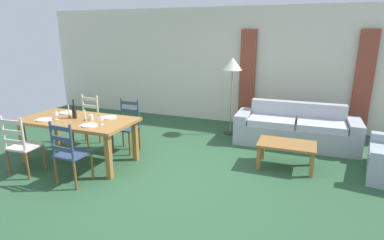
{
  "coord_description": "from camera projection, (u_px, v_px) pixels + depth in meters",
  "views": [
    {
      "loc": [
        2.06,
        -4.05,
        2.14
      ],
      "look_at": [
        0.3,
        0.54,
        0.75
      ],
      "focal_mm": 29.2,
      "sensor_mm": 36.0,
      "label": 1
    }
  ],
  "objects": [
    {
      "name": "standing_lamp",
      "position": [
        232.0,
        69.0,
        6.43
      ],
      "size": [
        0.4,
        0.4,
        1.64
      ],
      "color": "#332D28",
      "rests_on": "ground_plane"
    },
    {
      "name": "dining_chair_near_right",
      "position": [
        70.0,
        153.0,
        4.44
      ],
      "size": [
        0.44,
        0.42,
        0.96
      ],
      "color": "navy",
      "rests_on": "ground_plane"
    },
    {
      "name": "dining_chair_near_left",
      "position": [
        22.0,
        146.0,
        4.73
      ],
      "size": [
        0.45,
        0.43,
        0.96
      ],
      "color": "beige",
      "rests_on": "ground_plane"
    },
    {
      "name": "fork_near_left",
      "position": [
        38.0,
        119.0,
        5.15
      ],
      "size": [
        0.03,
        0.17,
        0.01
      ],
      "primitive_type": "cube",
      "rotation": [
        0.0,
        0.0,
        0.09
      ],
      "color": "silver",
      "rests_on": "dining_table"
    },
    {
      "name": "wall_far",
      "position": [
        221.0,
        66.0,
        7.53
      ],
      "size": [
        9.6,
        0.16,
        2.7
      ],
      "primitive_type": "cube",
      "color": "beige",
      "rests_on": "ground_plane"
    },
    {
      "name": "dinner_plate_far_right",
      "position": [
        109.0,
        117.0,
        5.23
      ],
      "size": [
        0.24,
        0.24,
        0.02
      ],
      "primitive_type": "cylinder",
      "color": "white",
      "rests_on": "dining_table"
    },
    {
      "name": "candle_tall",
      "position": [
        69.0,
        114.0,
        5.23
      ],
      "size": [
        0.05,
        0.05,
        0.22
      ],
      "color": "#998C66",
      "rests_on": "dining_table"
    },
    {
      "name": "coffee_table",
      "position": [
        287.0,
        147.0,
        5.02
      ],
      "size": [
        0.9,
        0.56,
        0.42
      ],
      "color": "#9B6934",
      "rests_on": "ground_plane"
    },
    {
      "name": "dining_table",
      "position": [
        78.0,
        124.0,
        5.19
      ],
      "size": [
        1.9,
        0.96,
        0.75
      ],
      "color": "#9B6934",
      "rests_on": "ground_plane"
    },
    {
      "name": "dinner_plate_near_left",
      "position": [
        45.0,
        120.0,
        5.09
      ],
      "size": [
        0.24,
        0.24,
        0.02
      ],
      "primitive_type": "cylinder",
      "color": "white",
      "rests_on": "dining_table"
    },
    {
      "name": "wine_glass_near_left",
      "position": [
        56.0,
        113.0,
        5.1
      ],
      "size": [
        0.06,
        0.06,
        0.16
      ],
      "color": "white",
      "rests_on": "dining_table"
    },
    {
      "name": "dining_chair_far_right",
      "position": [
        127.0,
        125.0,
        5.75
      ],
      "size": [
        0.43,
        0.41,
        0.96
      ],
      "color": "#2D475E",
      "rests_on": "ground_plane"
    },
    {
      "name": "wine_glass_near_right",
      "position": [
        101.0,
        118.0,
        4.81
      ],
      "size": [
        0.06,
        0.06,
        0.16
      ],
      "color": "white",
      "rests_on": "dining_table"
    },
    {
      "name": "curtain_panel_right",
      "position": [
        363.0,
        84.0,
        6.41
      ],
      "size": [
        0.35,
        0.08,
        2.2
      ],
      "primitive_type": "cube",
      "color": "brown",
      "rests_on": "ground_plane"
    },
    {
      "name": "fork_far_left",
      "position": [
        60.0,
        112.0,
        5.6
      ],
      "size": [
        0.03,
        0.17,
        0.01
      ],
      "primitive_type": "cube",
      "rotation": [
        0.0,
        0.0,
        0.08
      ],
      "color": "silver",
      "rests_on": "dining_table"
    },
    {
      "name": "fork_near_right",
      "position": [
        82.0,
        125.0,
        4.84
      ],
      "size": [
        0.02,
        0.17,
        0.01
      ],
      "primitive_type": "cube",
      "rotation": [
        0.0,
        0.0,
        0.03
      ],
      "color": "silver",
      "rests_on": "dining_table"
    },
    {
      "name": "dinner_plate_far_left",
      "position": [
        67.0,
        113.0,
        5.54
      ],
      "size": [
        0.24,
        0.24,
        0.02
      ],
      "primitive_type": "cylinder",
      "color": "white",
      "rests_on": "dining_table"
    },
    {
      "name": "fork_far_right",
      "position": [
        102.0,
        117.0,
        5.29
      ],
      "size": [
        0.03,
        0.17,
        0.01
      ],
      "primitive_type": "cube",
      "rotation": [
        0.0,
        0.0,
        -0.07
      ],
      "color": "silver",
      "rests_on": "dining_table"
    },
    {
      "name": "ground_plane",
      "position": [
        162.0,
        173.0,
        4.93
      ],
      "size": [
        9.6,
        9.6,
        0.02
      ],
      "primitive_type": "cube",
      "color": "#2C5435"
    },
    {
      "name": "dining_chair_far_left",
      "position": [
        87.0,
        120.0,
        6.07
      ],
      "size": [
        0.44,
        0.42,
        0.96
      ],
      "color": "beige",
      "rests_on": "ground_plane"
    },
    {
      "name": "candle_short",
      "position": [
        85.0,
        118.0,
        5.05
      ],
      "size": [
        0.05,
        0.05,
        0.18
      ],
      "color": "#998C66",
      "rests_on": "dining_table"
    },
    {
      "name": "dinner_plate_near_right",
      "position": [
        90.0,
        125.0,
        4.78
      ],
      "size": [
        0.24,
        0.24,
        0.02
      ],
      "primitive_type": "cylinder",
      "color": "white",
      "rests_on": "dining_table"
    },
    {
      "name": "curtain_panel_left",
      "position": [
        247.0,
        78.0,
        7.24
      ],
      "size": [
        0.35,
        0.08,
        2.2
      ],
      "primitive_type": "cube",
      "color": "brown",
      "rests_on": "ground_plane"
    },
    {
      "name": "couch",
      "position": [
        295.0,
        130.0,
        6.11
      ],
      "size": [
        2.29,
        0.84,
        0.8
      ],
      "color": "#A7ABB2",
      "rests_on": "ground_plane"
    },
    {
      "name": "wine_bottle",
      "position": [
        74.0,
        111.0,
        5.18
      ],
      "size": [
        0.07,
        0.07,
        0.32
      ],
      "color": "black",
      "rests_on": "dining_table"
    },
    {
      "name": "coffee_cup_primary",
      "position": [
        91.0,
        117.0,
        5.1
      ],
      "size": [
        0.07,
        0.07,
        0.09
      ],
      "primitive_type": "cylinder",
      "color": "beige",
      "rests_on": "dining_table"
    }
  ]
}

